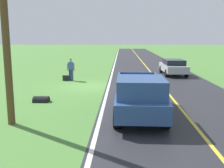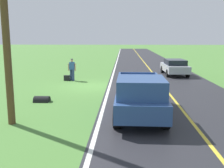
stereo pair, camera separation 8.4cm
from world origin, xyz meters
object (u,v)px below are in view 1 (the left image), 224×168
pickup_truck_passing (140,95)px  sedan_near_oncoming (173,67)px  utility_pole_roadside (5,26)px  hitchhiker_walking (71,68)px  suitcase_carried (66,78)px

pickup_truck_passing → sedan_near_oncoming: (-3.90, -12.93, -0.21)m
pickup_truck_passing → sedan_near_oncoming: bearing=-106.8°
utility_pole_roadside → hitchhiker_walking: bearing=-92.0°
suitcase_carried → sedan_near_oncoming: (-9.06, -3.59, 0.54)m
sedan_near_oncoming → utility_pole_roadside: bearing=57.3°
sedan_near_oncoming → utility_pole_roadside: (9.01, 14.06, 3.02)m
hitchhiker_walking → pickup_truck_passing: 10.54m
hitchhiker_walking → utility_pole_roadside: 10.91m
sedan_near_oncoming → utility_pole_roadside: 16.96m
pickup_truck_passing → sedan_near_oncoming: 13.51m
sedan_near_oncoming → utility_pole_roadside: size_ratio=0.59×
hitchhiker_walking → suitcase_carried: (0.42, 0.08, -0.77)m
hitchhiker_walking → utility_pole_roadside: bearing=88.0°
pickup_truck_passing → hitchhiker_walking: bearing=-63.3°
hitchhiker_walking → suitcase_carried: bearing=10.3°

